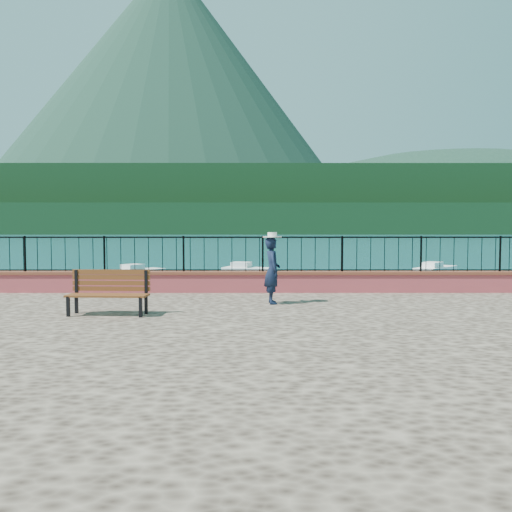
{
  "coord_description": "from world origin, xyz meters",
  "views": [
    {
      "loc": [
        -0.51,
        -10.11,
        2.95
      ],
      "look_at": [
        -0.49,
        2.0,
        2.3
      ],
      "focal_mm": 35.0,
      "sensor_mm": 36.0,
      "label": 1
    }
  ],
  "objects_px": {
    "park_bench": "(108,301)",
    "boat_1": "(294,287)",
    "boat_0": "(202,287)",
    "boat_2": "(389,281)",
    "person": "(272,271)",
    "boat_4": "(248,268)",
    "boat_3": "(139,270)",
    "boat_5": "(436,267)"
  },
  "relations": [
    {
      "from": "park_bench",
      "to": "boat_2",
      "type": "xyz_separation_m",
      "value": [
        9.66,
        14.6,
        -1.08
      ]
    },
    {
      "from": "person",
      "to": "boat_2",
      "type": "distance_m",
      "value": 14.55
    },
    {
      "from": "boat_3",
      "to": "boat_5",
      "type": "relative_size",
      "value": 0.77
    },
    {
      "from": "boat_3",
      "to": "boat_5",
      "type": "bearing_deg",
      "value": -44.41
    },
    {
      "from": "boat_0",
      "to": "boat_2",
      "type": "height_order",
      "value": "same"
    },
    {
      "from": "park_bench",
      "to": "person",
      "type": "bearing_deg",
      "value": 28.0
    },
    {
      "from": "park_bench",
      "to": "boat_3",
      "type": "xyz_separation_m",
      "value": [
        -4.35,
        21.29,
        -1.08
      ]
    },
    {
      "from": "park_bench",
      "to": "boat_0",
      "type": "height_order",
      "value": "park_bench"
    },
    {
      "from": "boat_2",
      "to": "boat_3",
      "type": "distance_m",
      "value": 15.52
    },
    {
      "from": "person",
      "to": "boat_2",
      "type": "relative_size",
      "value": 0.4
    },
    {
      "from": "boat_0",
      "to": "boat_4",
      "type": "xyz_separation_m",
      "value": [
        1.88,
        10.99,
        0.0
      ]
    },
    {
      "from": "park_bench",
      "to": "boat_2",
      "type": "relative_size",
      "value": 0.42
    },
    {
      "from": "boat_0",
      "to": "boat_5",
      "type": "bearing_deg",
      "value": 38.67
    },
    {
      "from": "boat_1",
      "to": "boat_4",
      "type": "distance_m",
      "value": 11.2
    },
    {
      "from": "park_bench",
      "to": "boat_4",
      "type": "distance_m",
      "value": 23.02
    },
    {
      "from": "boat_1",
      "to": "boat_5",
      "type": "distance_m",
      "value": 15.61
    },
    {
      "from": "boat_1",
      "to": "boat_4",
      "type": "xyz_separation_m",
      "value": [
        -2.19,
        10.98,
        0.0
      ]
    },
    {
      "from": "boat_5",
      "to": "boat_2",
      "type": "bearing_deg",
      "value": -169.56
    },
    {
      "from": "boat_1",
      "to": "boat_2",
      "type": "height_order",
      "value": "same"
    },
    {
      "from": "person",
      "to": "boat_0",
      "type": "xyz_separation_m",
      "value": [
        -2.74,
        10.3,
        -1.58
      ]
    },
    {
      "from": "boat_2",
      "to": "boat_5",
      "type": "relative_size",
      "value": 0.91
    },
    {
      "from": "boat_4",
      "to": "park_bench",
      "type": "bearing_deg",
      "value": -76.79
    },
    {
      "from": "person",
      "to": "boat_0",
      "type": "relative_size",
      "value": 0.42
    },
    {
      "from": "boat_2",
      "to": "boat_4",
      "type": "distance_m",
      "value": 10.9
    },
    {
      "from": "boat_3",
      "to": "boat_0",
      "type": "bearing_deg",
      "value": -112.76
    },
    {
      "from": "park_bench",
      "to": "boat_1",
      "type": "bearing_deg",
      "value": 71.64
    },
    {
      "from": "boat_3",
      "to": "boat_4",
      "type": "bearing_deg",
      "value": -37.92
    },
    {
      "from": "park_bench",
      "to": "boat_1",
      "type": "xyz_separation_m",
      "value": [
        4.73,
        11.88,
        -1.08
      ]
    },
    {
      "from": "boat_1",
      "to": "boat_5",
      "type": "xyz_separation_m",
      "value": [
        10.47,
        11.58,
        0.0
      ]
    },
    {
      "from": "person",
      "to": "boat_4",
      "type": "height_order",
      "value": "person"
    },
    {
      "from": "park_bench",
      "to": "boat_1",
      "type": "height_order",
      "value": "park_bench"
    },
    {
      "from": "boat_4",
      "to": "boat_5",
      "type": "bearing_deg",
      "value": 22.24
    },
    {
      "from": "boat_3",
      "to": "boat_4",
      "type": "relative_size",
      "value": 0.97
    },
    {
      "from": "boat_2",
      "to": "boat_4",
      "type": "bearing_deg",
      "value": 129.39
    },
    {
      "from": "boat_0",
      "to": "boat_1",
      "type": "xyz_separation_m",
      "value": [
        4.07,
        0.01,
        0.0
      ]
    },
    {
      "from": "boat_3",
      "to": "boat_1",
      "type": "bearing_deg",
      "value": -96.78
    },
    {
      "from": "boat_2",
      "to": "boat_4",
      "type": "xyz_separation_m",
      "value": [
        -7.12,
        8.25,
        0.0
      ]
    },
    {
      "from": "boat_2",
      "to": "boat_3",
      "type": "height_order",
      "value": "same"
    },
    {
      "from": "boat_0",
      "to": "boat_4",
      "type": "relative_size",
      "value": 1.1
    },
    {
      "from": "boat_1",
      "to": "boat_3",
      "type": "distance_m",
      "value": 13.08
    },
    {
      "from": "park_bench",
      "to": "person",
      "type": "distance_m",
      "value": 3.77
    },
    {
      "from": "boat_0",
      "to": "boat_2",
      "type": "distance_m",
      "value": 9.41
    }
  ]
}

